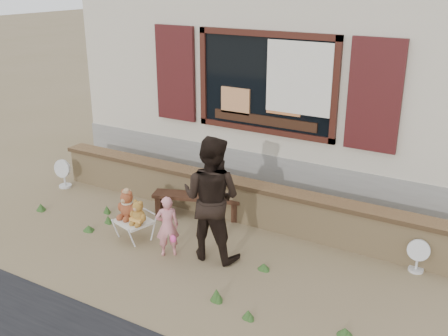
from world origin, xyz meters
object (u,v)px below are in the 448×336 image
Objects in this scene: bench at (197,201)px; folding_chair at (134,222)px; teddy_bear_right at (139,212)px; teddy_bear_left at (127,204)px; child at (167,226)px; adult at (211,198)px.

folding_chair is (-0.38, -1.14, 0.00)m from bench.
teddy_bear_right reaches higher than folding_chair.
folding_chair is 1.57× the size of teddy_bear_right.
folding_chair is at bearing -0.00° from teddy_bear_left.
adult is at bearing 168.54° from child.
adult is (0.88, -0.98, 0.61)m from bench.
bench is 3.24× the size of teddy_bear_left.
folding_chair is 1.31× the size of teddy_bear_left.
adult reaches higher than bench.
adult is (1.40, 0.12, 0.35)m from teddy_bear_left.
folding_chair is at bearing -49.90° from child.
teddy_bear_right is at bearing -48.59° from child.
folding_chair is at bearing -127.79° from bench.
child is 0.51× the size of adult.
bench is 3.88× the size of teddy_bear_right.
adult is at bearing -67.18° from bench.
bench is 1.64× the size of child.
teddy_bear_left is 0.28m from teddy_bear_right.
folding_chair is 0.75m from child.
child is (0.58, -0.09, -0.05)m from teddy_bear_right.
teddy_bear_right is (-0.25, -1.18, 0.22)m from bench.
teddy_bear_right reaches higher than bench.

